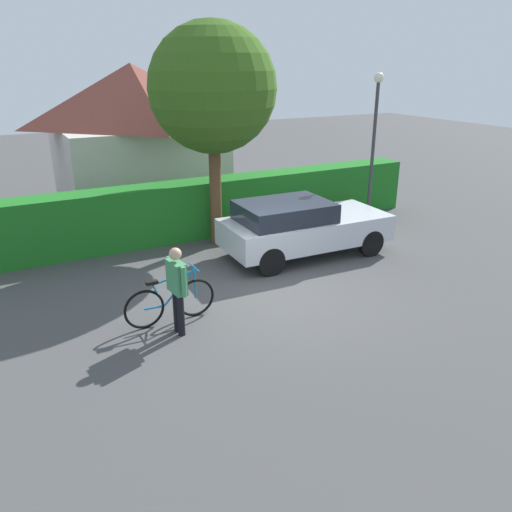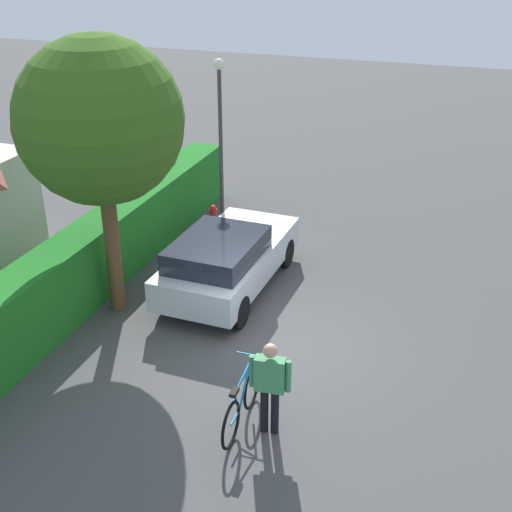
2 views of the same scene
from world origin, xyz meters
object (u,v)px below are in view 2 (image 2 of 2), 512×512
object	(u,v)px
street_lamp	(220,121)
bicycle	(242,403)
fire_hydrant	(213,219)
tree_kerbside	(100,122)
person_rider	(270,382)
parked_car_near	(227,259)

from	to	relation	value
street_lamp	bicycle	bearing A→B (deg)	-155.85
fire_hydrant	tree_kerbside	bearing A→B (deg)	174.01
fire_hydrant	person_rider	bearing A→B (deg)	-150.78
street_lamp	parked_car_near	bearing A→B (deg)	-156.31
parked_car_near	bicycle	size ratio (longest dim) A/B	2.39
street_lamp	fire_hydrant	world-z (taller)	street_lamp
bicycle	tree_kerbside	bearing A→B (deg)	55.30
parked_car_near	tree_kerbside	xyz separation A→B (m)	(-1.48, 1.88, 3.22)
person_rider	bicycle	bearing A→B (deg)	88.93
tree_kerbside	bicycle	bearing A→B (deg)	-124.70
bicycle	fire_hydrant	distance (m)	7.52
parked_car_near	tree_kerbside	bearing A→B (deg)	128.23
parked_car_near	street_lamp	distance (m)	4.24
parked_car_near	person_rider	bearing A→B (deg)	-150.26
bicycle	person_rider	size ratio (longest dim) A/B	1.08
tree_kerbside	parked_car_near	bearing A→B (deg)	-51.77
bicycle	fire_hydrant	size ratio (longest dim) A/B	2.20
street_lamp	fire_hydrant	size ratio (longest dim) A/B	5.37
person_rider	tree_kerbside	xyz separation A→B (m)	(2.60, 4.22, 3.03)
parked_car_near	fire_hydrant	xyz separation A→B (m)	(2.68, 1.45, -0.36)
street_lamp	fire_hydrant	xyz separation A→B (m)	(-0.74, -0.05, -2.39)
tree_kerbside	fire_hydrant	xyz separation A→B (m)	(4.16, -0.44, -3.58)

